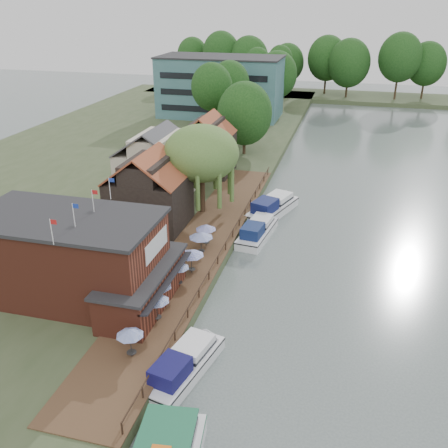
% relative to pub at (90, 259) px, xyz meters
% --- Properties ---
extents(ground, '(260.00, 260.00, 0.00)m').
position_rel_pub_xyz_m(ground, '(14.00, 1.00, -4.65)').
color(ground, '#4E5A5A').
rests_on(ground, ground).
extents(land_bank, '(50.00, 140.00, 1.00)m').
position_rel_pub_xyz_m(land_bank, '(-16.00, 36.00, -4.15)').
color(land_bank, '#384728').
rests_on(land_bank, ground).
extents(quay_deck, '(6.00, 50.00, 0.10)m').
position_rel_pub_xyz_m(quay_deck, '(6.00, 11.00, -3.60)').
color(quay_deck, '#47301E').
rests_on(quay_deck, land_bank).
extents(quay_rail, '(0.20, 49.00, 1.00)m').
position_rel_pub_xyz_m(quay_rail, '(8.70, 11.50, -3.15)').
color(quay_rail, black).
rests_on(quay_rail, land_bank).
extents(pub, '(20.00, 11.00, 7.30)m').
position_rel_pub_xyz_m(pub, '(0.00, 0.00, 0.00)').
color(pub, maroon).
rests_on(pub, land_bank).
extents(hotel_block, '(25.40, 12.40, 12.30)m').
position_rel_pub_xyz_m(hotel_block, '(-8.00, 71.00, 2.50)').
color(hotel_block, '#38666B').
rests_on(hotel_block, land_bank).
extents(cottage_a, '(8.60, 7.60, 8.50)m').
position_rel_pub_xyz_m(cottage_a, '(-1.00, 15.00, 0.60)').
color(cottage_a, black).
rests_on(cottage_a, land_bank).
extents(cottage_b, '(9.60, 8.60, 8.50)m').
position_rel_pub_xyz_m(cottage_b, '(-4.00, 25.00, 0.60)').
color(cottage_b, beige).
rests_on(cottage_b, land_bank).
extents(cottage_c, '(7.60, 7.60, 8.50)m').
position_rel_pub_xyz_m(cottage_c, '(0.00, 34.00, 0.60)').
color(cottage_c, black).
rests_on(cottage_c, land_bank).
extents(willow, '(8.60, 8.60, 10.43)m').
position_rel_pub_xyz_m(willow, '(3.50, 20.00, 1.56)').
color(willow, '#476B2D').
rests_on(willow, land_bank).
extents(umbrella_0, '(1.97, 1.97, 2.38)m').
position_rel_pub_xyz_m(umbrella_0, '(6.36, -6.49, -2.36)').
color(umbrella_0, '#1B3697').
rests_on(umbrella_0, quay_deck).
extents(umbrella_1, '(2.11, 2.11, 2.38)m').
position_rel_pub_xyz_m(umbrella_1, '(6.52, -2.04, -2.36)').
color(umbrella_1, navy).
rests_on(umbrella_1, quay_deck).
extents(umbrella_2, '(2.12, 2.12, 2.38)m').
position_rel_pub_xyz_m(umbrella_2, '(5.97, -0.04, -2.36)').
color(umbrella_2, navy).
rests_on(umbrella_2, quay_deck).
extents(umbrella_3, '(1.97, 1.97, 2.38)m').
position_rel_pub_xyz_m(umbrella_3, '(6.42, 3.30, -2.36)').
color(umbrella_3, navy).
rests_on(umbrella_3, quay_deck).
extents(umbrella_4, '(2.37, 2.37, 2.38)m').
position_rel_pub_xyz_m(umbrella_4, '(6.81, 5.80, -2.36)').
color(umbrella_4, '#1C2C9A').
rests_on(umbrella_4, quay_deck).
extents(umbrella_5, '(2.39, 2.39, 2.38)m').
position_rel_pub_xyz_m(umbrella_5, '(6.58, 9.54, -2.36)').
color(umbrella_5, navy).
rests_on(umbrella_5, quay_deck).
extents(umbrella_6, '(2.11, 2.11, 2.38)m').
position_rel_pub_xyz_m(umbrella_6, '(6.52, 11.43, -2.36)').
color(umbrella_6, navy).
rests_on(umbrella_6, quay_deck).
extents(cruiser_0, '(4.79, 9.55, 2.18)m').
position_rel_pub_xyz_m(cruiser_0, '(10.09, -6.08, -3.56)').
color(cruiser_0, white).
rests_on(cruiser_0, ground).
extents(cruiser_1, '(4.02, 9.48, 2.20)m').
position_rel_pub_xyz_m(cruiser_1, '(10.81, 16.77, -3.55)').
color(cruiser_1, white).
rests_on(cruiser_1, ground).
extents(cruiser_2, '(6.28, 10.72, 2.48)m').
position_rel_pub_xyz_m(cruiser_2, '(11.31, 23.62, -3.41)').
color(cruiser_2, white).
rests_on(cruiser_2, ground).
extents(swan, '(0.44, 0.44, 0.44)m').
position_rel_pub_xyz_m(swan, '(10.50, -9.27, -4.43)').
color(swan, white).
rests_on(swan, ground).
extents(bank_tree_0, '(8.70, 8.70, 11.52)m').
position_rel_pub_xyz_m(bank_tree_0, '(3.03, 44.80, 2.11)').
color(bank_tree_0, '#143811').
rests_on(bank_tree_0, land_bank).
extents(bank_tree_1, '(7.08, 7.08, 13.35)m').
position_rel_pub_xyz_m(bank_tree_1, '(-4.27, 51.53, 3.03)').
color(bank_tree_1, '#143811').
rests_on(bank_tree_1, land_bank).
extents(bank_tree_2, '(7.42, 7.42, 12.80)m').
position_rel_pub_xyz_m(bank_tree_2, '(-3.29, 60.17, 2.75)').
color(bank_tree_2, '#143811').
rests_on(bank_tree_2, land_bank).
extents(bank_tree_3, '(8.91, 8.91, 12.81)m').
position_rel_pub_xyz_m(bank_tree_3, '(2.31, 80.48, 2.75)').
color(bank_tree_3, '#143811').
rests_on(bank_tree_3, land_bank).
extents(bank_tree_4, '(6.27, 6.27, 12.76)m').
position_rel_pub_xyz_m(bank_tree_4, '(-3.37, 87.22, 2.73)').
color(bank_tree_4, '#143811').
rests_on(bank_tree_4, land_bank).
extents(bank_tree_5, '(6.06, 6.06, 12.76)m').
position_rel_pub_xyz_m(bank_tree_5, '(0.78, 94.51, 2.73)').
color(bank_tree_5, '#143811').
rests_on(bank_tree_5, land_bank).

